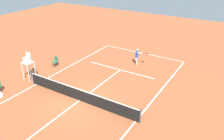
# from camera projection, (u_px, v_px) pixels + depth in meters

# --- Properties ---
(ground_plane) EXTENTS (60.00, 60.00, 0.00)m
(ground_plane) POSITION_uv_depth(u_px,v_px,m) (80.00, 100.00, 16.58)
(ground_plane) COLOR #AD5933
(court_lines) EXTENTS (9.15, 21.80, 0.01)m
(court_lines) POSITION_uv_depth(u_px,v_px,m) (80.00, 100.00, 16.58)
(court_lines) COLOR white
(court_lines) RESTS_ON ground
(tennis_net) EXTENTS (9.75, 0.10, 1.07)m
(tennis_net) POSITION_uv_depth(u_px,v_px,m) (79.00, 95.00, 16.36)
(tennis_net) COLOR #4C4C51
(tennis_net) RESTS_ON ground
(player_serving) EXTENTS (1.29, 0.55, 1.62)m
(player_serving) POSITION_uv_depth(u_px,v_px,m) (137.00, 55.00, 21.79)
(player_serving) COLOR beige
(player_serving) RESTS_ON ground
(tennis_ball) EXTENTS (0.07, 0.07, 0.07)m
(tennis_ball) POSITION_uv_depth(u_px,v_px,m) (145.00, 70.00, 21.11)
(tennis_ball) COLOR #CCE033
(tennis_ball) RESTS_ON ground
(umpire_chair) EXTENTS (0.80, 0.80, 2.41)m
(umpire_chair) POSITION_uv_depth(u_px,v_px,m) (28.00, 62.00, 18.81)
(umpire_chair) COLOR silver
(umpire_chair) RESTS_ON ground
(courtside_chair_mid) EXTENTS (0.44, 0.46, 0.95)m
(courtside_chair_mid) POSITION_uv_depth(u_px,v_px,m) (55.00, 61.00, 21.63)
(courtside_chair_mid) COLOR #262626
(courtside_chair_mid) RESTS_ON ground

